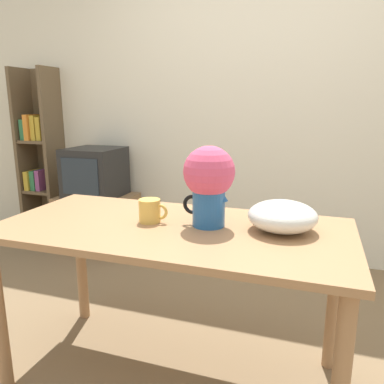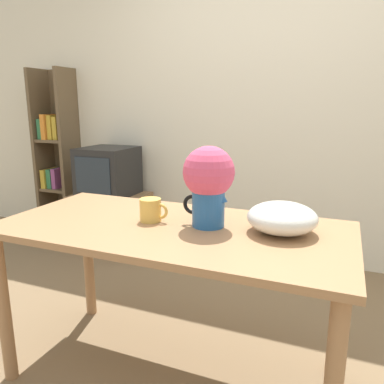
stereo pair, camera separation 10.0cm
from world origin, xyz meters
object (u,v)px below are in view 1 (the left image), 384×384
Objects in this scene: white_bowl at (282,216)px; tv_set at (95,172)px; flower_vase at (209,181)px; coffee_mug at (150,211)px.

tv_set is at bearing 144.08° from white_bowl.
flower_vase reaches higher than tv_set.
white_bowl reaches higher than coffee_mug.
tv_set is (-1.13, 1.30, -0.11)m from coffee_mug.
tv_set is (-1.39, 1.26, -0.26)m from flower_vase.
coffee_mug is 0.30× the size of tv_set.
white_bowl is at bearing -35.92° from tv_set.
flower_vase reaches higher than white_bowl.
flower_vase is 0.34m from white_bowl.
flower_vase is 0.30m from coffee_mug.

